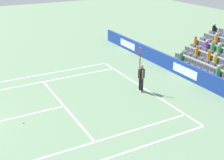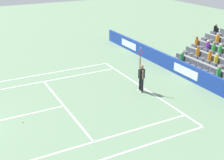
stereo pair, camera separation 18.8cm
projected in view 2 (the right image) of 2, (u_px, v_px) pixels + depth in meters
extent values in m
cube|color=white|center=(144.00, 88.00, 19.80)|extent=(10.97, 0.10, 0.01)
cube|color=white|center=(64.00, 106.00, 17.43)|extent=(8.23, 0.10, 0.01)
cube|color=white|center=(7.00, 119.00, 16.05)|extent=(0.10, 6.40, 0.01)
cube|color=white|center=(37.00, 83.00, 20.59)|extent=(0.10, 11.89, 0.01)
cube|color=white|center=(85.00, 145.00, 13.87)|extent=(0.10, 11.89, 0.01)
cube|color=white|center=(32.00, 76.00, 21.71)|extent=(0.10, 11.89, 0.01)
cube|color=white|center=(142.00, 88.00, 19.76)|extent=(0.10, 0.20, 0.01)
cube|color=#193899|center=(186.00, 71.00, 21.13)|extent=(23.21, 0.20, 1.09)
cube|color=white|center=(185.00, 71.00, 21.09)|extent=(2.48, 0.01, 0.61)
cube|color=white|center=(129.00, 44.00, 27.40)|extent=(2.48, 0.01, 0.61)
cylinder|color=black|center=(142.00, 85.00, 19.04)|extent=(0.16, 0.16, 0.90)
cylinder|color=black|center=(140.00, 84.00, 19.24)|extent=(0.16, 0.16, 0.90)
cube|color=white|center=(142.00, 91.00, 19.20)|extent=(0.12, 0.26, 0.08)
cube|color=white|center=(140.00, 90.00, 19.40)|extent=(0.12, 0.26, 0.08)
cube|color=black|center=(142.00, 74.00, 18.86)|extent=(0.23, 0.36, 0.60)
sphere|color=#9E7251|center=(142.00, 67.00, 18.68)|extent=(0.24, 0.24, 0.24)
cylinder|color=#9E7251|center=(140.00, 64.00, 18.80)|extent=(0.09, 0.09, 0.62)
cylinder|color=#9E7251|center=(143.00, 75.00, 18.65)|extent=(0.09, 0.09, 0.56)
cylinder|color=black|center=(140.00, 57.00, 18.63)|extent=(0.04, 0.04, 0.28)
torus|color=red|center=(140.00, 52.00, 18.52)|extent=(0.03, 0.31, 0.31)
sphere|color=#D1E533|center=(141.00, 48.00, 18.41)|extent=(0.07, 0.07, 0.07)
cube|color=gray|center=(198.00, 73.00, 21.73)|extent=(5.58, 0.95, 0.42)
cube|color=#545960|center=(218.00, 78.00, 20.09)|extent=(0.48, 0.44, 0.20)
cube|color=#545960|center=(220.00, 74.00, 20.08)|extent=(0.48, 0.04, 0.30)
cube|color=#545960|center=(211.00, 74.00, 20.59)|extent=(0.48, 0.44, 0.20)
cube|color=#545960|center=(213.00, 71.00, 20.59)|extent=(0.48, 0.04, 0.30)
cube|color=#545960|center=(204.00, 72.00, 21.10)|extent=(0.48, 0.44, 0.20)
cube|color=#545960|center=(207.00, 68.00, 21.09)|extent=(0.48, 0.04, 0.30)
cube|color=#545960|center=(198.00, 69.00, 21.61)|extent=(0.48, 0.44, 0.20)
cube|color=#545960|center=(201.00, 65.00, 21.60)|extent=(0.48, 0.04, 0.30)
cube|color=#545960|center=(192.00, 66.00, 22.11)|extent=(0.48, 0.44, 0.20)
cube|color=#545960|center=(195.00, 63.00, 22.10)|extent=(0.48, 0.04, 0.30)
cube|color=#545960|center=(187.00, 64.00, 22.62)|extent=(0.48, 0.44, 0.20)
cube|color=#545960|center=(189.00, 60.00, 22.61)|extent=(0.48, 0.04, 0.30)
cube|color=#545960|center=(181.00, 61.00, 23.12)|extent=(0.48, 0.44, 0.20)
cube|color=#545960|center=(183.00, 58.00, 23.12)|extent=(0.48, 0.04, 0.30)
cube|color=#545960|center=(176.00, 59.00, 23.63)|extent=(0.48, 0.44, 0.20)
cube|color=#545960|center=(178.00, 56.00, 23.62)|extent=(0.48, 0.04, 0.30)
cube|color=gray|center=(208.00, 68.00, 22.06)|extent=(5.58, 0.95, 0.84)
cube|color=#545960|center=(222.00, 66.00, 20.84)|extent=(0.48, 0.44, 0.20)
cube|color=#545960|center=(224.00, 63.00, 20.83)|extent=(0.48, 0.04, 0.30)
cube|color=#545960|center=(215.00, 64.00, 21.35)|extent=(0.48, 0.44, 0.20)
cube|color=#545960|center=(218.00, 60.00, 21.34)|extent=(0.48, 0.04, 0.30)
cube|color=#545960|center=(209.00, 61.00, 21.86)|extent=(0.48, 0.44, 0.20)
cube|color=#545960|center=(211.00, 58.00, 21.85)|extent=(0.48, 0.04, 0.30)
cube|color=#545960|center=(203.00, 59.00, 22.36)|extent=(0.48, 0.44, 0.20)
cube|color=#545960|center=(205.00, 55.00, 22.35)|extent=(0.48, 0.04, 0.30)
cube|color=#545960|center=(197.00, 57.00, 22.87)|extent=(0.48, 0.44, 0.20)
cube|color=#545960|center=(199.00, 53.00, 22.86)|extent=(0.48, 0.04, 0.30)
cube|color=#545960|center=(191.00, 54.00, 23.37)|extent=(0.48, 0.44, 0.20)
cube|color=#545960|center=(193.00, 51.00, 23.36)|extent=(0.48, 0.04, 0.30)
cube|color=#545960|center=(186.00, 52.00, 23.88)|extent=(0.48, 0.44, 0.20)
cube|color=#545960|center=(188.00, 49.00, 23.87)|extent=(0.48, 0.04, 0.30)
cube|color=gray|center=(218.00, 63.00, 22.38)|extent=(5.58, 0.95, 1.26)
cube|color=#545960|center=(219.00, 54.00, 22.10)|extent=(0.48, 0.44, 0.20)
cube|color=#545960|center=(221.00, 50.00, 22.10)|extent=(0.48, 0.04, 0.30)
cube|color=#545960|center=(213.00, 52.00, 22.61)|extent=(0.48, 0.44, 0.20)
cube|color=#545960|center=(215.00, 48.00, 22.60)|extent=(0.48, 0.04, 0.30)
cube|color=#545960|center=(207.00, 50.00, 23.12)|extent=(0.48, 0.44, 0.20)
cube|color=#545960|center=(209.00, 46.00, 23.11)|extent=(0.48, 0.04, 0.30)
cube|color=#545960|center=(201.00, 48.00, 23.62)|extent=(0.48, 0.44, 0.20)
cube|color=#545960|center=(203.00, 44.00, 23.61)|extent=(0.48, 0.04, 0.30)
cube|color=#545960|center=(196.00, 46.00, 24.13)|extent=(0.48, 0.44, 0.20)
cube|color=#545960|center=(198.00, 42.00, 24.12)|extent=(0.48, 0.04, 0.30)
cube|color=#545960|center=(223.00, 45.00, 22.86)|extent=(0.48, 0.44, 0.20)
cube|color=#545960|center=(217.00, 43.00, 23.37)|extent=(0.48, 0.44, 0.20)
cube|color=#545960|center=(219.00, 39.00, 23.36)|extent=(0.48, 0.04, 0.30)
cube|color=#545960|center=(211.00, 41.00, 23.87)|extent=(0.48, 0.44, 0.20)
cube|color=#545960|center=(213.00, 37.00, 23.86)|extent=(0.48, 0.04, 0.30)
cube|color=#545960|center=(205.00, 39.00, 24.38)|extent=(0.48, 0.44, 0.20)
cube|color=#545960|center=(207.00, 36.00, 24.37)|extent=(0.48, 0.04, 0.30)
cube|color=#545960|center=(220.00, 34.00, 24.12)|extent=(0.48, 0.44, 0.20)
cube|color=#545960|center=(222.00, 31.00, 24.11)|extent=(0.48, 0.04, 0.30)
cube|color=#545960|center=(214.00, 33.00, 24.63)|extent=(0.48, 0.44, 0.20)
cube|color=#545960|center=(217.00, 29.00, 24.62)|extent=(0.48, 0.04, 0.30)
cylinder|color=green|center=(182.00, 57.00, 23.01)|extent=(0.28, 0.28, 0.52)
sphere|color=beige|center=(182.00, 52.00, 22.87)|extent=(0.20, 0.20, 0.20)
cylinder|color=orange|center=(198.00, 52.00, 22.75)|extent=(0.28, 0.28, 0.54)
sphere|color=#9E7251|center=(198.00, 47.00, 22.60)|extent=(0.20, 0.20, 0.20)
cylinder|color=green|center=(219.00, 72.00, 19.97)|extent=(0.28, 0.28, 0.53)
sphere|color=#D3A884|center=(220.00, 67.00, 19.83)|extent=(0.20, 0.20, 0.20)
cylinder|color=orange|center=(210.00, 56.00, 21.74)|extent=(0.28, 0.28, 0.54)
sphere|color=#9E7251|center=(210.00, 51.00, 21.59)|extent=(0.20, 0.20, 0.20)
cylinder|color=orange|center=(196.00, 42.00, 24.03)|extent=(0.28, 0.28, 0.44)
sphere|color=brown|center=(197.00, 38.00, 23.90)|extent=(0.20, 0.20, 0.20)
cylinder|color=orange|center=(218.00, 39.00, 23.26)|extent=(0.28, 0.28, 0.45)
sphere|color=#D3A884|center=(218.00, 34.00, 23.14)|extent=(0.20, 0.20, 0.20)
cylinder|color=green|center=(220.00, 49.00, 21.99)|extent=(0.28, 0.28, 0.48)
sphere|color=beige|center=(221.00, 45.00, 21.86)|extent=(0.20, 0.20, 0.20)
cylinder|color=purple|center=(208.00, 45.00, 23.01)|extent=(0.28, 0.28, 0.46)
sphere|color=beige|center=(208.00, 41.00, 22.89)|extent=(0.20, 0.20, 0.20)
cylinder|color=yellow|center=(216.00, 59.00, 21.24)|extent=(0.28, 0.28, 0.47)
sphere|color=beige|center=(217.00, 55.00, 21.11)|extent=(0.20, 0.20, 0.20)
cylinder|color=green|center=(214.00, 48.00, 22.51)|extent=(0.28, 0.28, 0.44)
sphere|color=#9E7251|center=(214.00, 43.00, 22.39)|extent=(0.20, 0.20, 0.20)
cylinder|color=black|center=(215.00, 29.00, 24.53)|extent=(0.28, 0.28, 0.44)
sphere|color=#D3A884|center=(216.00, 25.00, 24.40)|extent=(0.20, 0.20, 0.20)
sphere|color=#D1E533|center=(23.00, 122.00, 15.68)|extent=(0.07, 0.07, 0.07)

